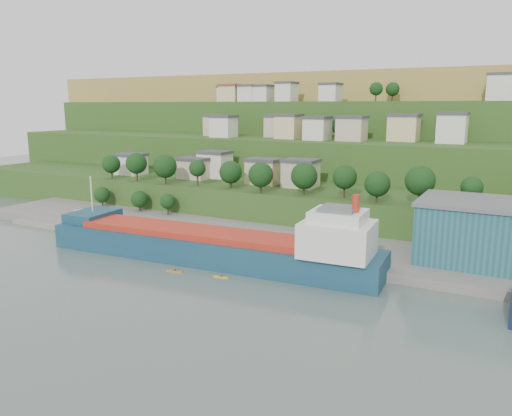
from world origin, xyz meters
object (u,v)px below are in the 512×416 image
Objects in this scene: warehouse at (498,233)px; kayak_orange at (175,271)px; cargo_ship_near at (217,248)px; caravan at (83,216)px.

warehouse is 8.78× the size of kayak_orange.
kayak_orange is at bearing -117.74° from cargo_ship_near.
cargo_ship_near is 2.50× the size of warehouse.
caravan is 1.72× the size of kayak_orange.
cargo_ship_near reaches higher than kayak_orange.
cargo_ship_near reaches higher than warehouse.
warehouse is at bearing 13.81° from kayak_orange.
caravan is (-52.57, 11.10, -0.54)m from cargo_ship_near.
warehouse reaches higher than caravan.
caravan is at bearing -174.50° from warehouse.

